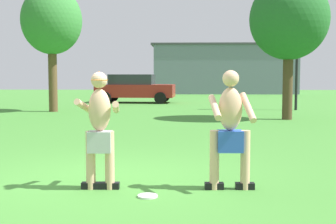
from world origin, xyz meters
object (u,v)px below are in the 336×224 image
player_in_blue (230,128)px  tree_near_building (52,22)px  frisbee (148,196)px  player_with_cap (100,126)px  car_red_mid_lot (135,88)px  tree_right_field (289,20)px  lamp_post (297,41)px

player_in_blue → tree_near_building: bearing=115.5°
frisbee → tree_near_building: (-5.02, 13.28, 3.77)m
player_in_blue → tree_near_building: (-6.12, 12.86, 2.93)m
player_with_cap → frisbee: size_ratio=6.24×
car_red_mid_lot → tree_right_field: tree_right_field is taller
player_with_cap → tree_near_building: size_ratio=0.31×
frisbee → tree_near_building: 14.70m
car_red_mid_lot → frisbee: bearing=-83.6°
frisbee → tree_right_field: bearing=67.9°
player_with_cap → frisbee: (0.68, -0.40, -0.86)m
tree_right_field → lamp_post: bearing=72.1°
car_red_mid_lot → tree_near_building: size_ratio=0.84×
player_with_cap → car_red_mid_lot: (-1.51, 19.00, -0.05)m
player_with_cap → lamp_post: (6.18, 14.00, 2.15)m
car_red_mid_lot → player_with_cap: bearing=-85.5°
tree_right_field → tree_near_building: 9.67m
tree_near_building → frisbee: bearing=-69.3°
lamp_post → tree_near_building: size_ratio=0.92×
player_with_cap → frisbee: bearing=-30.7°
lamp_post → tree_right_field: size_ratio=0.98×
tree_near_building → lamp_post: bearing=6.1°
lamp_post → tree_near_building: 10.61m
player_in_blue → lamp_post: 14.82m
frisbee → tree_near_building: tree_near_building is taller
tree_near_building → player_with_cap: bearing=-71.4°
car_red_mid_lot → tree_near_building: tree_near_building is taller
frisbee → lamp_post: bearing=69.1°
player_in_blue → tree_right_field: (3.04, 9.76, 2.60)m
car_red_mid_lot → tree_near_building: 7.36m
player_with_cap → frisbee: 1.17m
player_with_cap → tree_near_building: (-4.34, 12.88, 2.91)m
frisbee → lamp_post: (5.50, 14.41, 3.01)m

